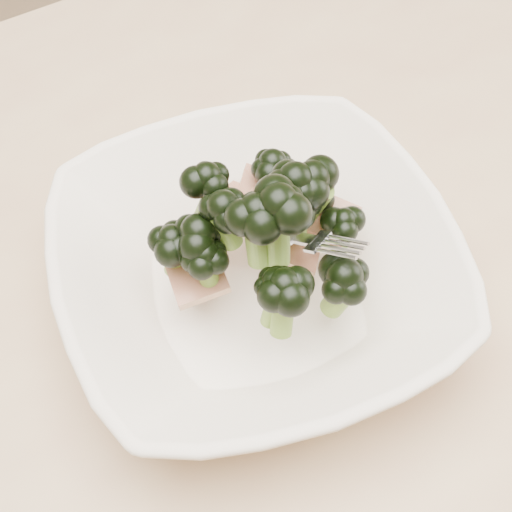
% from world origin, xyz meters
% --- Properties ---
extents(dining_table, '(1.20, 0.80, 0.75)m').
position_xyz_m(dining_table, '(0.00, 0.00, 0.65)').
color(dining_table, tan).
rests_on(dining_table, ground).
extents(broccoli_dish, '(0.32, 0.32, 0.13)m').
position_xyz_m(broccoli_dish, '(0.10, -0.01, 0.79)').
color(broccoli_dish, '#EFDFCA').
rests_on(broccoli_dish, dining_table).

